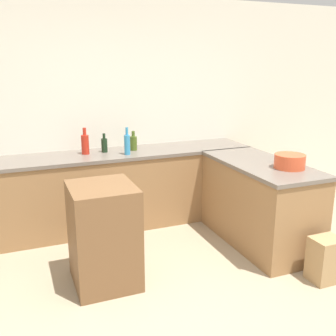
{
  "coord_description": "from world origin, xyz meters",
  "views": [
    {
      "loc": [
        -1.07,
        -2.23,
        1.93
      ],
      "look_at": [
        0.28,
        1.14,
        0.95
      ],
      "focal_mm": 42.0,
      "sensor_mm": 36.0,
      "label": 1
    }
  ],
  "objects_px": {
    "wine_bottle_dark": "(104,145)",
    "dish_soap_bottle": "(127,144)",
    "olive_oil_bottle": "(133,143)",
    "paper_bag": "(325,260)",
    "hot_sauce_bottle": "(85,144)",
    "island_table": "(104,235)",
    "mixing_bowl": "(290,161)"
  },
  "relations": [
    {
      "from": "wine_bottle_dark",
      "to": "dish_soap_bottle",
      "type": "bearing_deg",
      "value": -45.42
    },
    {
      "from": "mixing_bowl",
      "to": "dish_soap_bottle",
      "type": "bearing_deg",
      "value": 138.47
    },
    {
      "from": "olive_oil_bottle",
      "to": "wine_bottle_dark",
      "type": "xyz_separation_m",
      "value": [
        -0.35,
        0.02,
        -0.0
      ]
    },
    {
      "from": "wine_bottle_dark",
      "to": "hot_sauce_bottle",
      "type": "bearing_deg",
      "value": -176.07
    },
    {
      "from": "olive_oil_bottle",
      "to": "wine_bottle_dark",
      "type": "bearing_deg",
      "value": 176.13
    },
    {
      "from": "dish_soap_bottle",
      "to": "paper_bag",
      "type": "xyz_separation_m",
      "value": [
        1.31,
        -1.8,
        -0.82
      ]
    },
    {
      "from": "paper_bag",
      "to": "hot_sauce_bottle",
      "type": "bearing_deg",
      "value": 131.24
    },
    {
      "from": "hot_sauce_bottle",
      "to": "wine_bottle_dark",
      "type": "bearing_deg",
      "value": 3.93
    },
    {
      "from": "olive_oil_bottle",
      "to": "paper_bag",
      "type": "relative_size",
      "value": 0.56
    },
    {
      "from": "wine_bottle_dark",
      "to": "paper_bag",
      "type": "height_order",
      "value": "wine_bottle_dark"
    },
    {
      "from": "wine_bottle_dark",
      "to": "dish_soap_bottle",
      "type": "distance_m",
      "value": 0.31
    },
    {
      "from": "olive_oil_bottle",
      "to": "hot_sauce_bottle",
      "type": "height_order",
      "value": "hot_sauce_bottle"
    },
    {
      "from": "island_table",
      "to": "paper_bag",
      "type": "bearing_deg",
      "value": -21.11
    },
    {
      "from": "hot_sauce_bottle",
      "to": "paper_bag",
      "type": "relative_size",
      "value": 0.74
    },
    {
      "from": "olive_oil_bottle",
      "to": "dish_soap_bottle",
      "type": "bearing_deg",
      "value": -124.26
    },
    {
      "from": "dish_soap_bottle",
      "to": "paper_bag",
      "type": "bearing_deg",
      "value": -53.85
    },
    {
      "from": "hot_sauce_bottle",
      "to": "island_table",
      "type": "bearing_deg",
      "value": -94.56
    },
    {
      "from": "olive_oil_bottle",
      "to": "dish_soap_bottle",
      "type": "relative_size",
      "value": 0.74
    },
    {
      "from": "mixing_bowl",
      "to": "wine_bottle_dark",
      "type": "distance_m",
      "value": 2.09
    },
    {
      "from": "olive_oil_bottle",
      "to": "hot_sauce_bottle",
      "type": "relative_size",
      "value": 0.76
    },
    {
      "from": "mixing_bowl",
      "to": "dish_soap_bottle",
      "type": "relative_size",
      "value": 0.97
    },
    {
      "from": "paper_bag",
      "to": "wine_bottle_dark",
      "type": "bearing_deg",
      "value": 127.17
    },
    {
      "from": "dish_soap_bottle",
      "to": "island_table",
      "type": "bearing_deg",
      "value": -116.67
    },
    {
      "from": "hot_sauce_bottle",
      "to": "paper_bag",
      "type": "distance_m",
      "value": 2.78
    },
    {
      "from": "hot_sauce_bottle",
      "to": "olive_oil_bottle",
      "type": "bearing_deg",
      "value": -0.81
    },
    {
      "from": "mixing_bowl",
      "to": "dish_soap_bottle",
      "type": "xyz_separation_m",
      "value": [
        -1.33,
        1.18,
        0.05
      ]
    },
    {
      "from": "mixing_bowl",
      "to": "wine_bottle_dark",
      "type": "height_order",
      "value": "wine_bottle_dark"
    },
    {
      "from": "wine_bottle_dark",
      "to": "paper_bag",
      "type": "distance_m",
      "value": 2.65
    },
    {
      "from": "island_table",
      "to": "paper_bag",
      "type": "height_order",
      "value": "island_table"
    },
    {
      "from": "olive_oil_bottle",
      "to": "paper_bag",
      "type": "xyz_separation_m",
      "value": [
        1.18,
        -1.99,
        -0.79
      ]
    },
    {
      "from": "mixing_bowl",
      "to": "olive_oil_bottle",
      "type": "distance_m",
      "value": 1.83
    },
    {
      "from": "dish_soap_bottle",
      "to": "paper_bag",
      "type": "height_order",
      "value": "dish_soap_bottle"
    }
  ]
}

